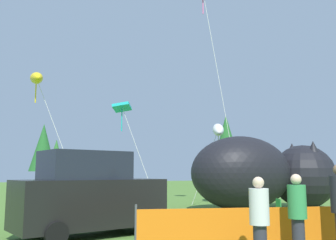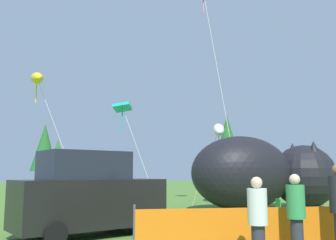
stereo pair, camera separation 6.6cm
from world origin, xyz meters
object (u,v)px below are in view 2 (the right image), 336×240
at_px(inflatable_cat, 261,176).
at_px(kite_teal_diamond, 123,109).
at_px(spectator_in_red_shirt, 296,213).
at_px(spectator_in_blue_shirt, 258,218).
at_px(kite_yellow_hero, 37,79).
at_px(kite_white_ghost, 219,130).
at_px(folding_chair, 282,210).
at_px(parked_car, 89,195).

xyz_separation_m(inflatable_cat, kite_teal_diamond, (-5.70, 4.27, 3.54)).
distance_m(inflatable_cat, spectator_in_red_shirt, 10.15).
relative_size(spectator_in_blue_shirt, kite_teal_diamond, 0.31).
distance_m(spectator_in_red_shirt, kite_yellow_hero, 15.58).
distance_m(spectator_in_red_shirt, kite_white_ghost, 13.02).
xyz_separation_m(inflatable_cat, spectator_in_blue_shirt, (-6.25, -9.11, -0.66)).
xyz_separation_m(folding_chair, spectator_in_blue_shirt, (-3.95, -4.56, 0.41)).
distance_m(folding_chair, kite_yellow_hero, 13.66).
bearing_deg(kite_white_ghost, inflatable_cat, -79.06).
bearing_deg(parked_car, kite_yellow_hero, 82.09).
xyz_separation_m(parked_car, spectator_in_red_shirt, (3.55, -4.30, -0.18)).
bearing_deg(spectator_in_red_shirt, spectator_in_blue_shirt, -162.43).
bearing_deg(kite_yellow_hero, kite_white_ghost, -10.82).
bearing_deg(parked_car, kite_white_ghost, 26.19).
bearing_deg(inflatable_cat, kite_white_ghost, 103.51).
xyz_separation_m(kite_white_ghost, kite_yellow_hero, (-9.52, 1.82, 2.50)).
relative_size(spectator_in_red_shirt, kite_yellow_hero, 0.24).
bearing_deg(kite_teal_diamond, folding_chair, -68.87).
relative_size(kite_teal_diamond, kite_yellow_hero, 0.76).
bearing_deg(kite_teal_diamond, spectator_in_blue_shirt, -92.33).
height_order(parked_car, kite_yellow_hero, kite_yellow_hero).
bearing_deg(inflatable_cat, kite_teal_diamond, 145.76).
relative_size(folding_chair, spectator_in_blue_shirt, 0.52).
bearing_deg(spectator_in_red_shirt, kite_white_ghost, 69.14).
height_order(kite_teal_diamond, kite_yellow_hero, kite_yellow_hero).
distance_m(folding_chair, inflatable_cat, 5.21).
relative_size(parked_car, spectator_in_blue_shirt, 2.64).
relative_size(parked_car, kite_teal_diamond, 0.81).
distance_m(kite_white_ghost, kite_yellow_hero, 10.01).
relative_size(parked_car, folding_chair, 5.11).
relative_size(inflatable_cat, kite_yellow_hero, 1.04).
relative_size(spectator_in_blue_shirt, kite_yellow_hero, 0.23).
height_order(spectator_in_red_shirt, spectator_in_blue_shirt, spectator_in_red_shirt).
bearing_deg(kite_white_ghost, spectator_in_red_shirt, -110.86).
relative_size(kite_teal_diamond, kite_white_ghost, 1.17).
bearing_deg(inflatable_cat, spectator_in_blue_shirt, -121.86).
bearing_deg(kite_white_ghost, spectator_in_blue_shirt, -114.89).
bearing_deg(inflatable_cat, kite_yellow_hero, 156.76).
distance_m(spectator_in_blue_shirt, kite_yellow_hero, 15.58).
bearing_deg(kite_yellow_hero, kite_teal_diamond, -8.02).
xyz_separation_m(inflatable_cat, spectator_in_red_shirt, (-5.10, -8.75, -0.64)).
bearing_deg(spectator_in_blue_shirt, folding_chair, 49.09).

